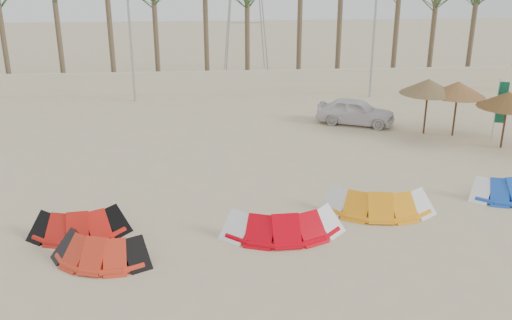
{
  "coord_description": "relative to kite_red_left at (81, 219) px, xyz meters",
  "views": [
    {
      "loc": [
        -1.5,
        -12.99,
        8.34
      ],
      "look_at": [
        0.0,
        6.0,
        1.3
      ],
      "focal_mm": 40.0,
      "sensor_mm": 36.0,
      "label": 1
    }
  ],
  "objects": [
    {
      "name": "kite_orange",
      "position": [
        9.67,
        0.92,
        0.0
      ],
      "size": [
        3.76,
        1.98,
        0.9
      ],
      "color": "orange",
      "rests_on": "ground"
    },
    {
      "name": "pylon",
      "position": [
        6.7,
        24.53,
        -0.42
      ],
      "size": [
        3.0,
        3.0,
        14.0
      ],
      "primitive_type": null,
      "color": "#A5A8AD",
      "rests_on": "ground"
    },
    {
      "name": "kite_red_mid",
      "position": [
        0.92,
        -1.71,
        -0.0
      ],
      "size": [
        3.19,
        2.16,
        0.9
      ],
      "color": "red",
      "rests_on": "ground"
    },
    {
      "name": "car",
      "position": [
        11.43,
        10.93,
        0.25
      ],
      "size": [
        4.2,
        3.0,
        1.33
      ],
      "primitive_type": "imported",
      "rotation": [
        0.0,
        0.0,
        1.16
      ],
      "color": "silver",
      "rests_on": "ground"
    },
    {
      "name": "boundary_wall",
      "position": [
        5.7,
        18.53,
        0.23
      ],
      "size": [
        60.0,
        0.3,
        1.3
      ],
      "primitive_type": "cube",
      "color": "beige",
      "rests_on": "ground"
    },
    {
      "name": "parasol_mid",
      "position": [
        17.07,
        6.78,
        1.79
      ],
      "size": [
        2.63,
        2.63,
        2.56
      ],
      "color": "#4C331E",
      "rests_on": "ground"
    },
    {
      "name": "kite_blue",
      "position": [
        14.67,
        1.65,
        -0.0
      ],
      "size": [
        2.98,
        1.69,
        0.9
      ],
      "color": "#1748B3",
      "rests_on": "ground"
    },
    {
      "name": "flag_green",
      "position": [
        17.3,
        7.82,
        1.33
      ],
      "size": [
        0.44,
        0.14,
        2.94
      ],
      "color": "#A5A8AD",
      "rests_on": "ground"
    },
    {
      "name": "kite_red_left",
      "position": [
        0.0,
        0.0,
        0.0
      ],
      "size": [
        3.1,
        1.81,
        0.9
      ],
      "color": "red",
      "rests_on": "ground"
    },
    {
      "name": "parasol_left",
      "position": [
        14.36,
        9.13,
        1.9
      ],
      "size": [
        2.69,
        2.69,
        2.67
      ],
      "color": "#4C331E",
      "rests_on": "ground"
    },
    {
      "name": "kite_red_right",
      "position": [
        6.28,
        -0.42,
        0.0
      ],
      "size": [
        3.73,
        1.67,
        0.9
      ],
      "color": "red",
      "rests_on": "ground"
    },
    {
      "name": "parasol_right",
      "position": [
        15.61,
        8.68,
        1.86
      ],
      "size": [
        2.56,
        2.56,
        2.63
      ],
      "color": "#4C331E",
      "rests_on": "ground"
    },
    {
      "name": "ground",
      "position": [
        5.7,
        -3.47,
        -0.42
      ],
      "size": [
        120.0,
        120.0,
        0.0
      ],
      "primitive_type": "plane",
      "color": "#C9B987",
      "rests_on": "ground"
    }
  ]
}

